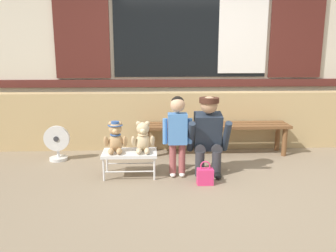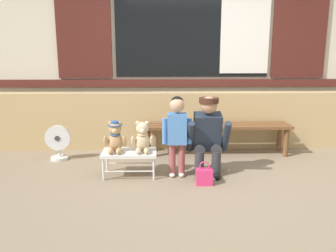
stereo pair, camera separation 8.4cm
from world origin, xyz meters
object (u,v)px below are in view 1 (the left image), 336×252
wooden_bench_long (215,129)px  small_display_bench (130,154)px  floor_fan (57,143)px  adult_crouching (208,135)px  teddy_bear_with_hat (116,138)px  handbag_on_ground (205,176)px  child_standing (178,128)px  teddy_bear_plain (143,138)px

wooden_bench_long → small_display_bench: wooden_bench_long is taller
floor_fan → adult_crouching: bearing=-16.9°
teddy_bear_with_hat → handbag_on_ground: (1.01, -0.31, -0.38)m
child_standing → handbag_on_ground: (0.29, -0.28, -0.50)m
adult_crouching → teddy_bear_with_hat: bearing=-177.8°
teddy_bear_plain → teddy_bear_with_hat: bearing=179.9°
child_standing → teddy_bear_plain: bearing=175.3°
teddy_bear_plain → handbag_on_ground: (0.69, -0.31, -0.37)m
small_display_bench → adult_crouching: (0.94, 0.05, 0.21)m
wooden_bench_long → handbag_on_ground: (-0.31, -1.16, -0.28)m
wooden_bench_long → handbag_on_ground: 1.23m
teddy_bear_plain → child_standing: child_standing is taller
teddy_bear_plain → handbag_on_ground: teddy_bear_plain is taller
small_display_bench → child_standing: 0.65m
wooden_bench_long → teddy_bear_plain: teddy_bear_plain is taller
teddy_bear_plain → floor_fan: size_ratio=0.76×
wooden_bench_long → adult_crouching: 0.84m
handbag_on_ground → wooden_bench_long: bearing=75.0°
wooden_bench_long → floor_fan: size_ratio=4.37×
wooden_bench_long → adult_crouching: adult_crouching is taller
wooden_bench_long → floor_fan: (-2.18, -0.21, -0.13)m
child_standing → floor_fan: bearing=157.0°
teddy_bear_with_hat → teddy_bear_plain: same height
teddy_bear_plain → wooden_bench_long: bearing=40.2°
wooden_bench_long → teddy_bear_with_hat: bearing=-147.4°
handbag_on_ground → floor_fan: size_ratio=0.57×
floor_fan → handbag_on_ground: bearing=-26.8°
small_display_bench → floor_fan: bearing=147.9°
small_display_bench → teddy_bear_with_hat: bearing=179.2°
teddy_bear_with_hat → floor_fan: (-0.85, 0.64, -0.23)m
floor_fan → wooden_bench_long: bearing=5.5°
child_standing → handbag_on_ground: child_standing is taller
adult_crouching → handbag_on_ground: bearing=-103.6°
wooden_bench_long → teddy_bear_with_hat: (-1.32, -0.85, 0.10)m
wooden_bench_long → child_standing: 1.09m
small_display_bench → wooden_bench_long: bearing=36.1°
teddy_bear_with_hat → child_standing: (0.72, -0.03, 0.12)m
small_display_bench → adult_crouching: 0.97m
small_display_bench → handbag_on_ground: size_ratio=2.35×
teddy_bear_plain → child_standing: (0.40, -0.03, 0.13)m
teddy_bear_with_hat → adult_crouching: bearing=2.2°
wooden_bench_long → floor_fan: bearing=-174.5°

